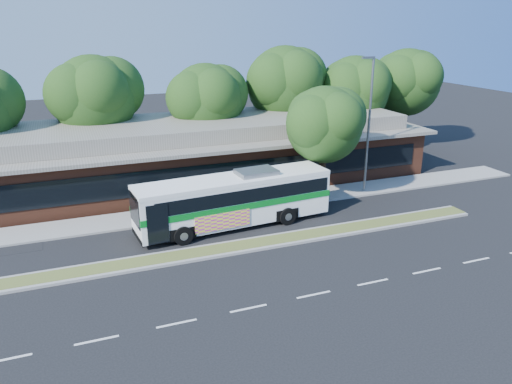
% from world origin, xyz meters
% --- Properties ---
extents(ground, '(120.00, 120.00, 0.00)m').
position_xyz_m(ground, '(0.00, 0.00, 0.00)').
color(ground, black).
rests_on(ground, ground).
extents(median_strip, '(26.00, 1.10, 0.15)m').
position_xyz_m(median_strip, '(0.00, 0.60, 0.07)').
color(median_strip, '#4F5D27').
rests_on(median_strip, ground).
extents(sidewalk, '(44.00, 2.60, 0.12)m').
position_xyz_m(sidewalk, '(0.00, 6.40, 0.06)').
color(sidewalk, gray).
rests_on(sidewalk, ground).
extents(plaza_building, '(33.20, 11.20, 4.45)m').
position_xyz_m(plaza_building, '(0.00, 12.99, 2.13)').
color(plaza_building, brown).
rests_on(plaza_building, ground).
extents(lamp_post, '(0.93, 0.18, 9.07)m').
position_xyz_m(lamp_post, '(9.56, 6.00, 4.90)').
color(lamp_post, slate).
rests_on(lamp_post, ground).
extents(tree_bg_b, '(6.69, 6.00, 9.00)m').
position_xyz_m(tree_bg_b, '(-6.57, 16.14, 6.14)').
color(tree_bg_b, black).
rests_on(tree_bg_b, ground).
extents(tree_bg_c, '(6.24, 5.60, 8.26)m').
position_xyz_m(tree_bg_c, '(1.40, 15.13, 5.59)').
color(tree_bg_c, black).
rests_on(tree_bg_c, ground).
extents(tree_bg_d, '(6.91, 6.20, 9.37)m').
position_xyz_m(tree_bg_d, '(8.45, 16.15, 6.42)').
color(tree_bg_d, black).
rests_on(tree_bg_d, ground).
extents(tree_bg_e, '(6.47, 5.80, 8.50)m').
position_xyz_m(tree_bg_e, '(14.42, 15.14, 5.74)').
color(tree_bg_e, black).
rests_on(tree_bg_e, ground).
extents(tree_bg_f, '(6.69, 6.00, 8.92)m').
position_xyz_m(tree_bg_f, '(20.43, 16.14, 6.06)').
color(tree_bg_f, black).
rests_on(tree_bg_f, ground).
extents(transit_bus, '(11.46, 3.39, 3.17)m').
position_xyz_m(transit_bus, '(-0.65, 3.52, 1.77)').
color(transit_bus, white).
rests_on(transit_bus, ground).
extents(sidewalk_tree, '(5.38, 4.83, 7.44)m').
position_xyz_m(sidewalk_tree, '(6.35, 5.66, 5.13)').
color(sidewalk_tree, black).
rests_on(sidewalk_tree, ground).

